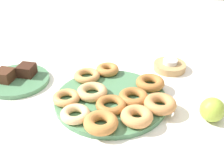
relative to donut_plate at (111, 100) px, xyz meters
name	(u,v)px	position (x,y,z in m)	size (l,w,h in m)	color
ground_plane	(111,102)	(0.00, 0.00, -0.01)	(2.40, 2.40, 0.00)	white
donut_plate	(111,100)	(0.00, 0.00, 0.00)	(0.34, 0.34, 0.02)	#4C7F56
donut_0	(107,70)	(-0.03, 0.15, 0.02)	(0.08, 0.08, 0.03)	#BC7A3D
donut_1	(133,97)	(0.07, -0.01, 0.02)	(0.09, 0.09, 0.03)	#AD6B33
donut_2	(66,98)	(-0.13, -0.03, 0.02)	(0.08, 0.08, 0.02)	tan
donut_3	(92,92)	(-0.06, 0.01, 0.02)	(0.09, 0.09, 0.03)	tan
donut_4	(87,76)	(-0.09, 0.10, 0.02)	(0.09, 0.09, 0.02)	tan
donut_5	(137,116)	(0.08, -0.10, 0.02)	(0.09, 0.09, 0.03)	tan
donut_6	(101,123)	(-0.01, -0.14, 0.02)	(0.09, 0.09, 0.03)	#BC7A3D
donut_7	(150,83)	(0.12, 0.08, 0.02)	(0.09, 0.09, 0.03)	#AD6B33
donut_8	(75,114)	(-0.09, -0.11, 0.02)	(0.08, 0.08, 0.02)	#EABC84
donut_9	(160,104)	(0.15, -0.04, 0.02)	(0.09, 0.09, 0.03)	#C6844C
donut_10	(111,105)	(0.01, -0.05, 0.02)	(0.09, 0.09, 0.02)	#AD6B33
cake_plate	(18,80)	(-0.33, 0.08, 0.00)	(0.21, 0.21, 0.02)	#4C7F56
brownie_near	(5,75)	(-0.36, 0.06, 0.03)	(0.05, 0.05, 0.04)	#472819
brownie_far	(27,70)	(-0.30, 0.11, 0.03)	(0.05, 0.05, 0.04)	#381E14
candle_holder	(170,66)	(0.19, 0.23, 0.00)	(0.12, 0.12, 0.03)	tan
tealight	(170,62)	(0.19, 0.23, 0.03)	(0.05, 0.05, 0.01)	silver
apple	(212,110)	(0.29, -0.06, 0.03)	(0.07, 0.07, 0.07)	#93AD38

